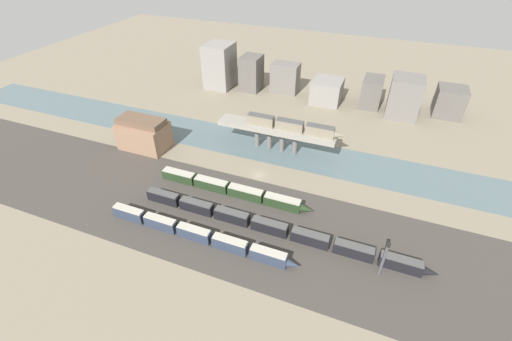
% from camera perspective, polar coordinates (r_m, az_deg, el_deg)
% --- Properties ---
extents(ground_plane, '(400.00, 400.00, 0.00)m').
position_cam_1_polar(ground_plane, '(123.82, 0.43, -0.82)').
color(ground_plane, gray).
extents(railbed_yard, '(280.00, 42.00, 0.01)m').
position_cam_1_polar(railbed_yard, '(107.17, -4.22, -8.07)').
color(railbed_yard, '#423D38').
rests_on(railbed_yard, ground).
extents(river_water, '(320.00, 21.02, 0.01)m').
position_cam_1_polar(river_water, '(138.45, 3.24, 3.60)').
color(river_water, slate).
rests_on(river_water, ground).
extents(bridge, '(46.79, 7.81, 9.89)m').
position_cam_1_polar(bridge, '(134.24, 3.36, 6.50)').
color(bridge, gray).
rests_on(bridge, ground).
extents(train_on_bridge, '(37.81, 3.16, 4.13)m').
position_cam_1_polar(train_on_bridge, '(130.80, 6.16, 7.40)').
color(train_on_bridge, gray).
rests_on(train_on_bridge, bridge).
extents(train_yard_near, '(59.42, 2.62, 3.99)m').
position_cam_1_polar(train_yard_near, '(101.19, -9.72, -10.44)').
color(train_yard_near, '#2D384C').
rests_on(train_yard_near, ground).
extents(train_yard_mid, '(88.18, 2.72, 3.85)m').
position_cam_1_polar(train_yard_mid, '(101.76, 2.95, -9.52)').
color(train_yard_mid, black).
rests_on(train_yard_mid, ground).
extents(train_yard_far, '(54.56, 3.15, 3.71)m').
position_cam_1_polar(train_yard_far, '(114.91, -3.92, -3.20)').
color(train_yard_far, '#23381E').
rests_on(train_yard_far, ground).
extents(warehouse_building, '(18.94, 11.99, 12.77)m').
position_cam_1_polar(warehouse_building, '(143.72, -18.21, 5.85)').
color(warehouse_building, '#937056').
rests_on(warehouse_building, ground).
extents(signal_tower, '(1.00, 0.75, 11.75)m').
position_cam_1_polar(signal_tower, '(94.49, 20.51, -13.60)').
color(signal_tower, '#4C4C51').
rests_on(signal_tower, ground).
extents(city_block_far_left, '(13.79, 15.53, 22.77)m').
position_cam_1_polar(city_block_far_left, '(192.52, -6.07, 16.97)').
color(city_block_far_left, gray).
rests_on(city_block_far_left, ground).
extents(city_block_left, '(10.02, 11.97, 17.94)m').
position_cam_1_polar(city_block_left, '(188.31, -0.78, 15.93)').
color(city_block_left, '#605B56').
rests_on(city_block_left, ground).
extents(city_block_center, '(14.01, 9.31, 15.14)m').
position_cam_1_polar(city_block_center, '(186.38, 4.88, 15.12)').
color(city_block_center, slate).
rests_on(city_block_center, ground).
extents(city_block_right, '(14.28, 15.41, 11.17)m').
position_cam_1_polar(city_block_right, '(178.68, 11.71, 12.85)').
color(city_block_right, gray).
rests_on(city_block_right, ground).
extents(city_block_far_right, '(9.39, 15.01, 13.53)m').
position_cam_1_polar(city_block_far_right, '(180.31, 18.73, 12.31)').
color(city_block_far_right, '#605B56').
rests_on(city_block_far_right, ground).
extents(city_block_tall, '(13.90, 14.69, 18.23)m').
position_cam_1_polar(city_block_tall, '(174.02, 23.53, 11.18)').
color(city_block_tall, slate).
rests_on(city_block_tall, ground).
extents(city_block_low, '(12.56, 12.74, 13.47)m').
position_cam_1_polar(city_block_low, '(184.28, 29.54, 9.94)').
color(city_block_low, '#605B56').
rests_on(city_block_low, ground).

